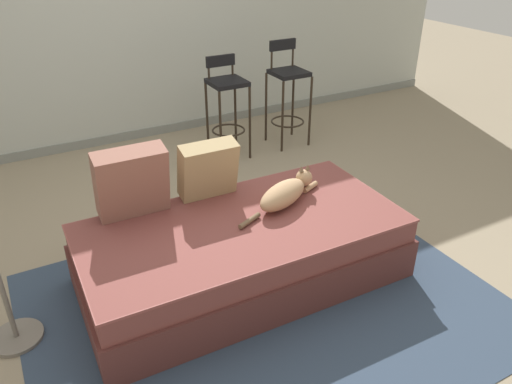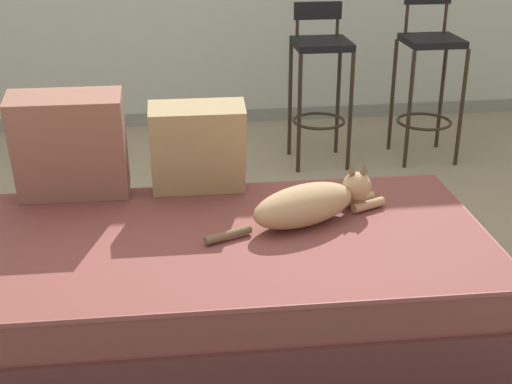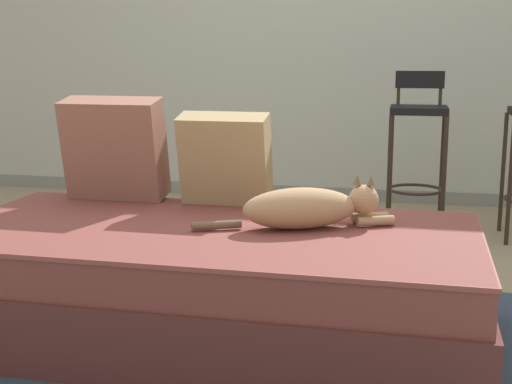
% 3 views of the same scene
% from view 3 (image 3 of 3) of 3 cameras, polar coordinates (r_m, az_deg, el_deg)
% --- Properties ---
extents(ground_plane, '(16.00, 16.00, 0.00)m').
position_cam_3_polar(ground_plane, '(3.10, -1.57, -8.68)').
color(ground_plane, gray).
rests_on(ground_plane, ground).
extents(wall_back_panel, '(8.00, 0.10, 2.60)m').
position_cam_3_polar(wall_back_panel, '(5.13, 4.43, 13.94)').
color(wall_back_panel, '#B7BCB2').
rests_on(wall_back_panel, ground).
extents(wall_baseboard_trim, '(8.00, 0.02, 0.09)m').
position_cam_3_polar(wall_baseboard_trim, '(5.17, 4.14, -0.05)').
color(wall_baseboard_trim, gray).
rests_on(wall_baseboard_trim, ground).
extents(area_rug, '(2.66, 2.08, 0.01)m').
position_cam_3_polar(area_rug, '(2.48, -5.49, -13.97)').
color(area_rug, '#334256').
rests_on(area_rug, ground).
extents(couch, '(1.98, 1.01, 0.42)m').
position_cam_3_polar(couch, '(2.66, -3.63, -7.18)').
color(couch, brown).
rests_on(couch, ground).
extents(throw_pillow_corner, '(0.43, 0.23, 0.44)m').
position_cam_3_polar(throw_pillow_corner, '(3.11, -11.25, 3.43)').
color(throw_pillow_corner, '#936051').
rests_on(throw_pillow_corner, couch).
extents(throw_pillow_middle, '(0.37, 0.22, 0.39)m').
position_cam_3_polar(throw_pillow_middle, '(2.95, -2.48, 2.66)').
color(throw_pillow_middle, tan).
rests_on(throw_pillow_middle, couch).
extents(cat, '(0.72, 0.35, 0.19)m').
position_cam_3_polar(cat, '(2.59, 4.18, -1.26)').
color(cat, tan).
rests_on(cat, couch).
extents(bar_stool_near_window, '(0.32, 0.32, 0.94)m').
position_cam_3_polar(bar_stool_near_window, '(4.22, 12.81, 4.38)').
color(bar_stool_near_window, '#2D2319').
rests_on(bar_stool_near_window, ground).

